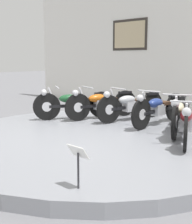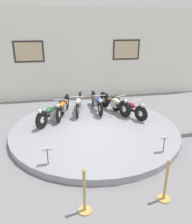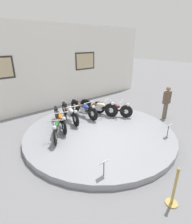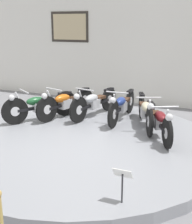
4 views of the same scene
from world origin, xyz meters
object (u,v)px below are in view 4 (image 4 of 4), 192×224
Objects in this scene: motorcycle_silver at (94,102)px; motorcycle_cream at (145,111)px; motorcycle_green at (40,105)px; motorcycle_orange at (65,102)px; motorcycle_blue at (122,105)px; motorcycle_maroon at (159,120)px; info_placard_front_centre at (122,178)px.

motorcycle_silver is 1.04× the size of motorcycle_cream.
motorcycle_green is 1.38m from motorcycle_silver.
motorcycle_orange is 1.46m from motorcycle_blue.
motorcycle_silver is at bearing 36.58° from motorcycle_green.
motorcycle_blue is 1.06× the size of motorcycle_cream.
motorcycle_blue is at bearing 143.42° from motorcycle_maroon.
motorcycle_silver is 4.07m from info_placard_front_centre.
motorcycle_green reaches higher than motorcycle_maroon.
motorcycle_maroon is at bearing 92.56° from info_placard_front_centre.
motorcycle_cream reaches higher than motorcycle_maroon.
motorcycle_orange is 3.79× the size of info_placard_front_centre.
info_placard_front_centre is at bearing -60.68° from motorcycle_silver.
motorcycle_green reaches higher than motorcycle_silver.
motorcycle_blue is at bearing 11.70° from motorcycle_orange.
motorcycle_blue is at bearing -0.05° from motorcycle_silver.
motorcycle_maroon is (1.87, -0.82, -0.02)m from motorcycle_silver.
motorcycle_green is 0.98× the size of motorcycle_maroon.
info_placard_front_centre is at bearing -80.37° from motorcycle_cream.
info_placard_front_centre is (1.99, -3.55, -0.02)m from motorcycle_silver.
motorcycle_orange is 4.20m from info_placard_front_centre.
motorcycle_cream is 1.07× the size of motorcycle_maroon.
motorcycle_orange is at bearing 129.30° from info_placard_front_centre.
motorcycle_green is 0.68m from motorcycle_orange.
motorcycle_silver is at bearing 156.23° from motorcycle_maroon.
motorcycle_maroon is at bearing -36.58° from motorcycle_blue.
motorcycle_orange reaches higher than motorcycle_maroon.
motorcycle_green is 2.60m from motorcycle_cream.
motorcycle_blue is 0.74m from motorcycle_cream.
motorcycle_silver reaches higher than info_placard_front_centre.
motorcycle_orange is 0.99× the size of motorcycle_silver.
motorcycle_green is 2.04m from motorcycle_blue.
motorcycle_silver is at bearing 179.95° from motorcycle_blue.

